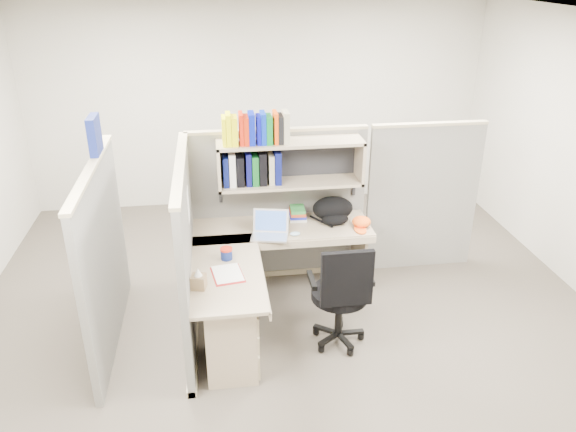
{
  "coord_description": "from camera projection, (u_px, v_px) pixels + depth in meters",
  "views": [
    {
      "loc": [
        -0.62,
        -4.35,
        3.13
      ],
      "look_at": [
        0.02,
        0.25,
        0.99
      ],
      "focal_mm": 35.0,
      "sensor_mm": 36.0,
      "label": 1
    }
  ],
  "objects": [
    {
      "name": "backpack",
      "position": [
        334.0,
        211.0,
        5.57
      ],
      "size": [
        0.47,
        0.41,
        0.24
      ],
      "primitive_type": null,
      "rotation": [
        0.0,
        0.0,
        0.26
      ],
      "color": "black",
      "rests_on": "desk"
    },
    {
      "name": "snack_canister",
      "position": [
        226.0,
        253.0,
        4.9
      ],
      "size": [
        0.11,
        0.11,
        0.11
      ],
      "color": "navy",
      "rests_on": "desk"
    },
    {
      "name": "laptop",
      "position": [
        270.0,
        226.0,
        5.25
      ],
      "size": [
        0.4,
        0.4,
        0.24
      ],
      "primitive_type": null,
      "rotation": [
        0.0,
        0.0,
        -0.22
      ],
      "color": "silver",
      "rests_on": "desk"
    },
    {
      "name": "cubicle",
      "position": [
        245.0,
        217.0,
        5.29
      ],
      "size": [
        3.79,
        1.84,
        1.95
      ],
      "color": "#61625D",
      "rests_on": "ground"
    },
    {
      "name": "mouse",
      "position": [
        295.0,
        234.0,
        5.33
      ],
      "size": [
        0.1,
        0.07,
        0.04
      ],
      "primitive_type": "ellipsoid",
      "rotation": [
        0.0,
        0.0,
        -0.06
      ],
      "color": "#99C0D9",
      "rests_on": "desk"
    },
    {
      "name": "tissue_box",
      "position": [
        198.0,
        278.0,
        4.45
      ],
      "size": [
        0.13,
        0.13,
        0.18
      ],
      "primitive_type": null,
      "rotation": [
        0.0,
        0.0,
        -0.21
      ],
      "color": "#886E4D",
      "rests_on": "desk"
    },
    {
      "name": "desk",
      "position": [
        248.0,
        303.0,
        4.81
      ],
      "size": [
        1.74,
        1.75,
        0.73
      ],
      "color": "gray",
      "rests_on": "ground"
    },
    {
      "name": "paper_cup",
      "position": [
        276.0,
        217.0,
        5.6
      ],
      "size": [
        0.07,
        0.07,
        0.09
      ],
      "primitive_type": "cylinder",
      "rotation": [
        0.0,
        0.0,
        -0.04
      ],
      "color": "silver",
      "rests_on": "desk"
    },
    {
      "name": "ground",
      "position": [
        290.0,
        322.0,
        5.3
      ],
      "size": [
        6.0,
        6.0,
        0.0
      ],
      "primitive_type": "plane",
      "color": "#352F29",
      "rests_on": "ground"
    },
    {
      "name": "room_shell",
      "position": [
        290.0,
        159.0,
        4.63
      ],
      "size": [
        6.0,
        6.0,
        6.0
      ],
      "color": "#B3AEA1",
      "rests_on": "ground"
    },
    {
      "name": "loose_paper",
      "position": [
        228.0,
        273.0,
        4.69
      ],
      "size": [
        0.27,
        0.34,
        0.0
      ],
      "primitive_type": null,
      "rotation": [
        0.0,
        0.0,
        0.15
      ],
      "color": "white",
      "rests_on": "desk"
    },
    {
      "name": "task_chair",
      "position": [
        340.0,
        310.0,
        4.84
      ],
      "size": [
        0.53,
        0.5,
        1.03
      ],
      "color": "black",
      "rests_on": "ground"
    },
    {
      "name": "book_stack",
      "position": [
        297.0,
        213.0,
        5.67
      ],
      "size": [
        0.18,
        0.24,
        0.11
      ],
      "primitive_type": null,
      "rotation": [
        0.0,
        0.0,
        -0.05
      ],
      "color": "slate",
      "rests_on": "desk"
    },
    {
      "name": "orange_cap",
      "position": [
        361.0,
        222.0,
        5.5
      ],
      "size": [
        0.25,
        0.26,
        0.1
      ],
      "primitive_type": null,
      "rotation": [
        0.0,
        0.0,
        -0.36
      ],
      "color": "#FF5D16",
      "rests_on": "desk"
    }
  ]
}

